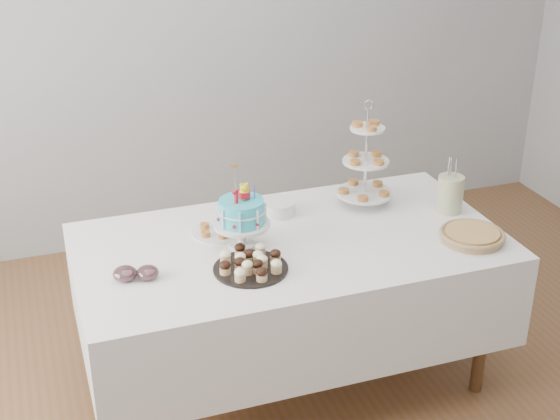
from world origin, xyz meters
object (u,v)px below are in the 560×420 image
object	(u,v)px
birthday_cake	(242,225)
jam_bowl_b	(148,273)
plate_stack	(278,207)
jam_bowl_a	(125,274)
utensil_pitcher	(450,193)
cupcake_tray	(251,262)
table	(291,284)
tiered_stand	(366,162)
pie	(472,235)
pastry_plate	(217,231)

from	to	relation	value
birthday_cake	jam_bowl_b	distance (m)	0.48
plate_stack	jam_bowl_b	distance (m)	0.81
jam_bowl_a	birthday_cake	bearing A→B (deg)	12.64
jam_bowl_b	utensil_pitcher	distance (m)	1.51
cupcake_tray	jam_bowl_b	world-z (taller)	cupcake_tray
jam_bowl_a	jam_bowl_b	bearing A→B (deg)	-12.32
plate_stack	table	bearing A→B (deg)	-97.54
birthday_cake	tiered_stand	bearing A→B (deg)	-6.40
table	jam_bowl_a	xyz separation A→B (m)	(-0.76, -0.10, 0.26)
birthday_cake	jam_bowl_a	bearing A→B (deg)	167.91
pie	utensil_pitcher	bearing A→B (deg)	79.15
tiered_stand	plate_stack	distance (m)	0.48
cupcake_tray	pastry_plate	size ratio (longest dim) A/B	1.37
utensil_pitcher	birthday_cake	bearing A→B (deg)	-170.85
pie	birthday_cake	bearing A→B (deg)	163.97
pastry_plate	jam_bowl_a	size ratio (longest dim) A/B	2.30
pie	plate_stack	world-z (taller)	plate_stack
jam_bowl_a	plate_stack	bearing A→B (deg)	25.77
pie	utensil_pitcher	size ratio (longest dim) A/B	1.06
jam_bowl_a	jam_bowl_b	xyz separation A→B (m)	(0.09, -0.02, -0.00)
pastry_plate	jam_bowl_a	distance (m)	0.54
table	jam_bowl_a	bearing A→B (deg)	-172.37
tiered_stand	birthday_cake	bearing A→B (deg)	-161.67
table	jam_bowl_a	distance (m)	0.81
plate_stack	jam_bowl_a	world-z (taller)	plate_stack
jam_bowl_a	jam_bowl_b	distance (m)	0.09
tiered_stand	jam_bowl_a	distance (m)	1.30
cupcake_tray	jam_bowl_a	world-z (taller)	cupcake_tray
pastry_plate	jam_bowl_b	distance (m)	0.48
table	pie	size ratio (longest dim) A/B	6.54
cupcake_tray	jam_bowl_b	bearing A→B (deg)	170.41
plate_stack	birthday_cake	bearing A→B (deg)	-134.52
pastry_plate	utensil_pitcher	xyz separation A→B (m)	(1.12, -0.14, 0.08)
pie	jam_bowl_b	size ratio (longest dim) A/B	3.12
pie	plate_stack	bearing A→B (deg)	143.15
tiered_stand	pastry_plate	world-z (taller)	tiered_stand
tiered_stand	utensil_pitcher	bearing A→B (deg)	-30.85
plate_stack	pie	bearing A→B (deg)	-36.85
jam_bowl_a	utensil_pitcher	xyz separation A→B (m)	(1.59, 0.14, 0.07)
plate_stack	pastry_plate	world-z (taller)	plate_stack
plate_stack	jam_bowl_a	bearing A→B (deg)	-154.23
table	jam_bowl_b	xyz separation A→B (m)	(-0.67, -0.12, 0.25)
jam_bowl_b	utensil_pitcher	size ratio (longest dim) A/B	0.34
cupcake_tray	pie	xyz separation A→B (m)	(1.02, -0.07, -0.01)
table	tiered_stand	xyz separation A→B (m)	(0.47, 0.25, 0.45)
pastry_plate	jam_bowl_b	xyz separation A→B (m)	(-0.37, -0.29, 0.01)
cupcake_tray	pie	bearing A→B (deg)	-4.17
pie	jam_bowl_b	bearing A→B (deg)	174.24
table	cupcake_tray	xyz separation A→B (m)	(-0.25, -0.19, 0.26)
pie	jam_bowl_b	distance (m)	1.45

